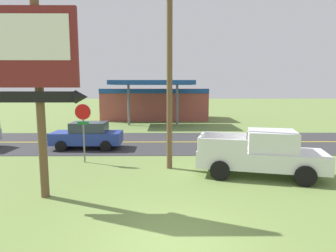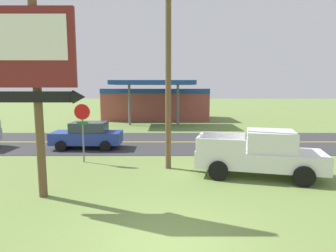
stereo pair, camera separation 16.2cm
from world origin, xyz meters
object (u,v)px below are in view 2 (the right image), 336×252
(utility_pole, at_px, (169,61))
(pickup_white_parked_on_lawn, at_px, (261,154))
(stop_sign, at_px, (83,122))
(motel_sign, at_px, (37,67))
(gas_station, at_px, (157,103))
(car_blue_near_lane, at_px, (88,135))

(utility_pole, distance_m, pickup_white_parked_on_lawn, 5.69)
(stop_sign, distance_m, pickup_white_parked_on_lawn, 8.54)
(pickup_white_parked_on_lawn, bearing_deg, utility_pole, 162.98)
(motel_sign, xyz_separation_m, pickup_white_parked_on_lawn, (8.18, 2.47, -3.45))
(gas_station, relative_size, car_blue_near_lane, 2.86)
(stop_sign, height_order, gas_station, gas_station)
(utility_pole, bearing_deg, car_blue_near_lane, 138.37)
(motel_sign, relative_size, utility_pole, 0.71)
(gas_station, distance_m, pickup_white_parked_on_lawn, 23.04)
(utility_pole, relative_size, gas_station, 0.77)
(motel_sign, relative_size, car_blue_near_lane, 1.57)
(motel_sign, bearing_deg, pickup_white_parked_on_lawn, 16.78)
(car_blue_near_lane, bearing_deg, pickup_white_parked_on_lawn, -32.32)
(pickup_white_parked_on_lawn, relative_size, car_blue_near_lane, 1.31)
(utility_pole, xyz_separation_m, pickup_white_parked_on_lawn, (3.90, -1.19, -3.97))
(pickup_white_parked_on_lawn, bearing_deg, motel_sign, -163.22)
(stop_sign, xyz_separation_m, pickup_white_parked_on_lawn, (8.16, -2.28, -1.06))
(stop_sign, height_order, utility_pole, utility_pole)
(utility_pole, relative_size, car_blue_near_lane, 2.19)
(gas_station, height_order, car_blue_near_lane, gas_station)
(gas_station, bearing_deg, stop_sign, -97.99)
(motel_sign, distance_m, stop_sign, 5.31)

